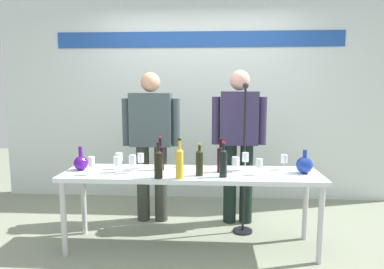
% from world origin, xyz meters
% --- Properties ---
extents(ground_plane, '(10.00, 10.00, 0.00)m').
position_xyz_m(ground_plane, '(0.00, 0.00, 0.00)').
color(ground_plane, gray).
extents(back_wall, '(5.27, 0.11, 3.00)m').
position_xyz_m(back_wall, '(0.00, 1.54, 1.50)').
color(back_wall, silver).
rests_on(back_wall, ground).
extents(display_table, '(2.33, 0.58, 0.72)m').
position_xyz_m(display_table, '(0.00, 0.00, 0.66)').
color(display_table, silver).
rests_on(display_table, ground).
extents(decanter_blue_left, '(0.13, 0.13, 0.22)m').
position_xyz_m(decanter_blue_left, '(-1.03, 0.02, 0.79)').
color(decanter_blue_left, '#4A1086').
rests_on(decanter_blue_left, display_table).
extents(decanter_blue_right, '(0.15, 0.15, 0.21)m').
position_xyz_m(decanter_blue_right, '(1.02, 0.02, 0.80)').
color(decanter_blue_right, navy).
rests_on(decanter_blue_right, display_table).
extents(presenter_left, '(0.64, 0.22, 1.65)m').
position_xyz_m(presenter_left, '(-0.48, 0.65, 0.95)').
color(presenter_left, '#34382F').
rests_on(presenter_left, ground).
extents(presenter_right, '(0.58, 0.22, 1.67)m').
position_xyz_m(presenter_right, '(0.48, 0.65, 0.95)').
color(presenter_right, black).
rests_on(presenter_right, ground).
extents(wine_bottle_0, '(0.06, 0.06, 0.31)m').
position_xyz_m(wine_bottle_0, '(0.27, 0.02, 0.85)').
color(wine_bottle_0, black).
rests_on(wine_bottle_0, display_table).
extents(wine_bottle_1, '(0.07, 0.07, 0.32)m').
position_xyz_m(wine_bottle_1, '(-0.29, 0.07, 0.85)').
color(wine_bottle_1, black).
rests_on(wine_bottle_1, display_table).
extents(wine_bottle_2, '(0.07, 0.07, 0.34)m').
position_xyz_m(wine_bottle_2, '(-0.08, -0.23, 0.86)').
color(wine_bottle_2, gold).
rests_on(wine_bottle_2, display_table).
extents(wine_bottle_3, '(0.07, 0.07, 0.31)m').
position_xyz_m(wine_bottle_3, '(0.29, -0.16, 0.85)').
color(wine_bottle_3, black).
rests_on(wine_bottle_3, display_table).
extents(wine_bottle_4, '(0.07, 0.07, 0.31)m').
position_xyz_m(wine_bottle_4, '(-0.26, -0.22, 0.85)').
color(wine_bottle_4, black).
rests_on(wine_bottle_4, display_table).
extents(wine_bottle_5, '(0.07, 0.07, 0.29)m').
position_xyz_m(wine_bottle_5, '(0.08, -0.12, 0.85)').
color(wine_bottle_5, black).
rests_on(wine_bottle_5, display_table).
extents(wine_glass_left_0, '(0.07, 0.07, 0.16)m').
position_xyz_m(wine_glass_left_0, '(-0.68, 0.07, 0.83)').
color(wine_glass_left_0, white).
rests_on(wine_glass_left_0, display_table).
extents(wine_glass_left_1, '(0.06, 0.06, 0.15)m').
position_xyz_m(wine_glass_left_1, '(-0.48, 0.11, 0.82)').
color(wine_glass_left_1, white).
rests_on(wine_glass_left_1, display_table).
extents(wine_glass_left_2, '(0.06, 0.06, 0.14)m').
position_xyz_m(wine_glass_left_2, '(-0.55, 0.02, 0.82)').
color(wine_glass_left_2, white).
rests_on(wine_glass_left_2, display_table).
extents(wine_glass_left_3, '(0.07, 0.07, 0.15)m').
position_xyz_m(wine_glass_left_3, '(-0.66, -0.05, 0.82)').
color(wine_glass_left_3, white).
rests_on(wine_glass_left_3, display_table).
extents(wine_glass_left_4, '(0.06, 0.06, 0.16)m').
position_xyz_m(wine_glass_left_4, '(-0.87, -0.16, 0.84)').
color(wine_glass_left_4, white).
rests_on(wine_glass_left_4, display_table).
extents(wine_glass_left_5, '(0.06, 0.06, 0.17)m').
position_xyz_m(wine_glass_left_5, '(-0.52, -0.07, 0.84)').
color(wine_glass_left_5, white).
rests_on(wine_glass_left_5, display_table).
extents(wine_glass_right_0, '(0.06, 0.06, 0.14)m').
position_xyz_m(wine_glass_right_0, '(0.86, 0.15, 0.82)').
color(wine_glass_right_0, white).
rests_on(wine_glass_right_0, display_table).
extents(wine_glass_right_1, '(0.07, 0.07, 0.14)m').
position_xyz_m(wine_glass_right_1, '(0.41, 0.04, 0.82)').
color(wine_glass_right_1, white).
rests_on(wine_glass_right_1, display_table).
extents(wine_glass_right_2, '(0.06, 0.06, 0.14)m').
position_xyz_m(wine_glass_right_2, '(0.60, -0.06, 0.82)').
color(wine_glass_right_2, white).
rests_on(wine_glass_right_2, display_table).
extents(wine_glass_right_3, '(0.06, 0.06, 0.17)m').
position_xyz_m(wine_glass_right_3, '(0.50, 0.10, 0.84)').
color(wine_glass_right_3, white).
rests_on(wine_glass_right_3, display_table).
extents(microphone_stand, '(0.20, 0.20, 1.53)m').
position_xyz_m(microphone_stand, '(0.51, 0.37, 0.51)').
color(microphone_stand, black).
rests_on(microphone_stand, ground).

